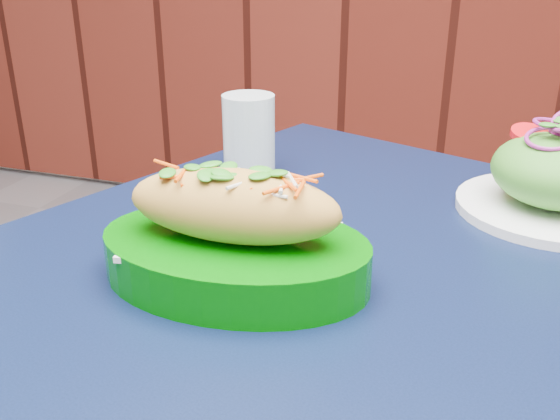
% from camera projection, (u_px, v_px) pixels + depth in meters
% --- Properties ---
extents(cafe_table, '(1.03, 1.03, 0.75)m').
position_uv_depth(cafe_table, '(367.00, 337.00, 0.68)').
color(cafe_table, black).
rests_on(cafe_table, ground).
extents(banh_mi_basket, '(0.28, 0.19, 0.12)m').
position_uv_depth(banh_mi_basket, '(235.00, 238.00, 0.61)').
color(banh_mi_basket, '#006103').
rests_on(banh_mi_basket, cafe_table).
extents(salad_plate, '(0.23, 0.23, 0.12)m').
position_uv_depth(salad_plate, '(557.00, 177.00, 0.76)').
color(salad_plate, white).
rests_on(salad_plate, cafe_table).
extents(water_glass, '(0.07, 0.07, 0.12)m').
position_uv_depth(water_glass, '(249.00, 137.00, 0.88)').
color(water_glass, silver).
rests_on(water_glass, cafe_table).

